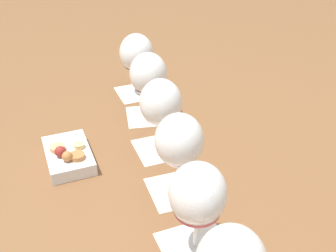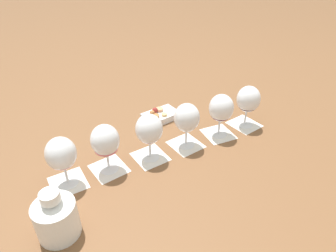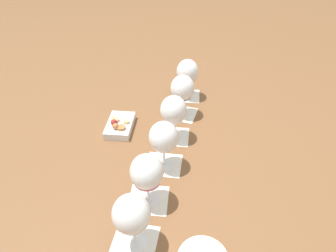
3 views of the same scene
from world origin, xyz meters
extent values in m
plane|color=brown|center=(0.00, 0.00, 0.00)|extent=(8.00, 8.00, 0.00)
cube|color=silver|center=(-0.18, -0.14, 0.00)|extent=(0.16, 0.16, 0.00)
cube|color=silver|center=(-0.06, -0.05, 0.00)|extent=(0.16, 0.16, 0.00)
cube|color=silver|center=(0.06, 0.05, 0.00)|extent=(0.16, 0.16, 0.00)
cube|color=silver|center=(0.18, 0.14, 0.00)|extent=(0.16, 0.16, 0.00)
cube|color=silver|center=(0.29, 0.24, 0.00)|extent=(0.16, 0.16, 0.00)
cylinder|color=white|center=(-0.18, -0.14, 0.00)|extent=(0.07, 0.07, 0.01)
cylinder|color=white|center=(-0.18, -0.14, 0.04)|extent=(0.01, 0.01, 0.07)
ellipsoid|color=white|center=(-0.18, -0.14, 0.12)|extent=(0.10, 0.10, 0.11)
ellipsoid|color=#D65C66|center=(-0.18, -0.14, 0.09)|extent=(0.08, 0.08, 0.02)
cylinder|color=white|center=(-0.06, -0.05, 0.00)|extent=(0.07, 0.07, 0.01)
cylinder|color=white|center=(-0.06, -0.05, 0.04)|extent=(0.01, 0.01, 0.07)
ellipsoid|color=white|center=(-0.06, -0.05, 0.12)|extent=(0.10, 0.10, 0.11)
ellipsoid|color=#A7323C|center=(-0.06, -0.05, 0.10)|extent=(0.08, 0.08, 0.04)
cylinder|color=white|center=(0.06, 0.05, 0.00)|extent=(0.07, 0.07, 0.01)
cylinder|color=white|center=(0.06, 0.05, 0.04)|extent=(0.01, 0.01, 0.07)
ellipsoid|color=white|center=(0.06, 0.05, 0.12)|extent=(0.10, 0.10, 0.11)
ellipsoid|color=maroon|center=(0.06, 0.05, 0.10)|extent=(0.08, 0.08, 0.05)
cylinder|color=white|center=(0.18, 0.14, 0.00)|extent=(0.07, 0.07, 0.01)
cylinder|color=white|center=(0.18, 0.14, 0.04)|extent=(0.01, 0.01, 0.07)
ellipsoid|color=white|center=(0.18, 0.14, 0.12)|extent=(0.10, 0.10, 0.11)
ellipsoid|color=#460E1E|center=(0.18, 0.14, 0.09)|extent=(0.08, 0.08, 0.04)
cylinder|color=white|center=(0.29, 0.24, 0.00)|extent=(0.07, 0.07, 0.01)
cylinder|color=white|center=(0.29, 0.24, 0.04)|extent=(0.01, 0.01, 0.07)
ellipsoid|color=white|center=(0.29, 0.24, 0.12)|extent=(0.10, 0.10, 0.11)
ellipsoid|color=black|center=(0.29, 0.24, 0.09)|extent=(0.08, 0.08, 0.04)
cube|color=silver|center=(-0.07, 0.21, 0.01)|extent=(0.17, 0.18, 0.03)
cylinder|color=#DBB775|center=(-0.05, 0.19, 0.03)|extent=(0.02, 0.02, 0.01)
cylinder|color=#B2703D|center=(-0.09, 0.17, 0.03)|extent=(0.03, 0.03, 0.01)
cylinder|color=tan|center=(-0.08, 0.23, 0.04)|extent=(0.03, 0.03, 0.01)
sphere|color=#B2703D|center=(-0.11, 0.19, 0.04)|extent=(0.02, 0.02, 0.02)
sphere|color=maroon|center=(-0.10, 0.21, 0.04)|extent=(0.02, 0.02, 0.02)
camera|label=1|loc=(-0.66, -0.33, 0.57)|focal=45.00mm
camera|label=2|loc=(0.17, -0.88, 0.70)|focal=32.00mm
camera|label=3|loc=(-0.48, -0.64, 0.74)|focal=32.00mm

